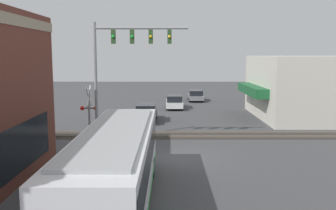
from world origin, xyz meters
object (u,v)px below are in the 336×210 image
(crossing_signal, at_px, (89,108))
(parked_car_grey, at_px, (196,96))
(city_bus, at_px, (116,165))
(parked_car_white, at_px, (174,102))
(parked_car_black, at_px, (146,113))

(crossing_signal, height_order, parked_car_grey, crossing_signal)
(city_bus, bearing_deg, parked_car_white, -5.53)
(city_bus, xyz_separation_m, parked_car_white, (26.86, -2.60, -1.05))
(crossing_signal, xyz_separation_m, parked_car_grey, (22.45, -8.76, -1.65))
(crossing_signal, xyz_separation_m, parked_car_white, (15.76, -5.96, -1.62))
(parked_car_black, distance_m, parked_car_grey, 15.57)
(parked_car_white, bearing_deg, crossing_signal, 159.29)
(city_bus, relative_size, crossing_signal, 3.09)
(city_bus, distance_m, parked_car_white, 27.00)
(parked_car_black, xyz_separation_m, parked_car_white, (7.91, -2.60, -0.03))
(parked_car_black, bearing_deg, parked_car_grey, -20.30)
(parked_car_white, height_order, parked_car_grey, parked_car_white)
(parked_car_white, bearing_deg, city_bus, 174.47)
(parked_car_grey, bearing_deg, city_bus, 170.86)
(parked_car_white, bearing_deg, parked_car_black, 161.80)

